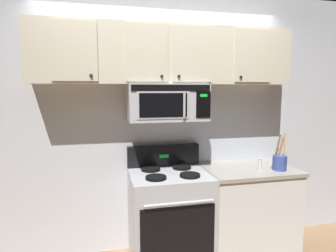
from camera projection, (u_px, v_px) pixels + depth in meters
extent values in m
cube|color=silver|center=(162.00, 122.00, 3.07)|extent=(5.20, 0.10, 2.70)
cube|color=#B7BABF|center=(170.00, 218.00, 2.83)|extent=(0.76, 0.64, 0.90)
cube|color=black|center=(178.00, 235.00, 2.51)|extent=(0.67, 0.01, 0.52)
cylinder|color=#B7BABF|center=(179.00, 203.00, 2.45)|extent=(0.61, 0.03, 0.03)
cube|color=black|center=(163.00, 155.00, 3.03)|extent=(0.76, 0.07, 0.22)
cube|color=#19D83F|center=(164.00, 156.00, 2.99)|extent=(0.10, 0.00, 0.04)
cylinder|color=black|center=(156.00, 178.00, 2.60)|extent=(0.19, 0.19, 0.02)
cylinder|color=black|center=(190.00, 175.00, 2.67)|extent=(0.19, 0.19, 0.02)
cylinder|color=black|center=(151.00, 169.00, 2.87)|extent=(0.19, 0.19, 0.02)
cylinder|color=black|center=(182.00, 167.00, 2.94)|extent=(0.19, 0.19, 0.02)
cube|color=#B7BABF|center=(167.00, 102.00, 2.80)|extent=(0.76, 0.39, 0.35)
cube|color=black|center=(172.00, 88.00, 2.59)|extent=(0.73, 0.01, 0.06)
cube|color=#B7BABF|center=(163.00, 105.00, 2.60)|extent=(0.49, 0.01, 0.25)
cube|color=black|center=(164.00, 105.00, 2.59)|extent=(0.44, 0.01, 0.22)
cube|color=black|center=(203.00, 105.00, 2.68)|extent=(0.14, 0.01, 0.25)
cube|color=#19D83F|center=(204.00, 95.00, 2.66)|extent=(0.07, 0.00, 0.03)
cylinder|color=#B7BABF|center=(184.00, 105.00, 2.61)|extent=(0.02, 0.02, 0.23)
cube|color=beige|center=(166.00, 55.00, 2.77)|extent=(2.50, 0.33, 0.55)
cube|color=beige|center=(74.00, 51.00, 2.42)|extent=(0.38, 0.01, 0.51)
sphere|color=black|center=(91.00, 75.00, 2.46)|extent=(0.03, 0.03, 0.03)
cube|color=beige|center=(147.00, 53.00, 2.56)|extent=(0.38, 0.01, 0.51)
sphere|color=black|center=(162.00, 76.00, 2.60)|extent=(0.03, 0.03, 0.03)
cube|color=beige|center=(192.00, 54.00, 2.66)|extent=(0.38, 0.01, 0.51)
sphere|color=black|center=(179.00, 76.00, 2.64)|extent=(0.03, 0.03, 0.03)
cube|color=beige|center=(253.00, 56.00, 2.79)|extent=(0.38, 0.01, 0.51)
sphere|color=black|center=(241.00, 77.00, 2.78)|extent=(0.03, 0.03, 0.03)
cube|color=silver|center=(247.00, 211.00, 3.02)|extent=(0.90, 0.62, 0.86)
cube|color=#9E998E|center=(249.00, 169.00, 2.97)|extent=(0.93, 0.65, 0.03)
cylinder|color=#384C9E|center=(280.00, 163.00, 2.87)|extent=(0.14, 0.14, 0.15)
cylinder|color=silver|center=(278.00, 147.00, 2.89)|extent=(0.02, 0.09, 0.29)
cylinder|color=#BCBCC1|center=(280.00, 151.00, 2.87)|extent=(0.05, 0.08, 0.24)
cylinder|color=olive|center=(280.00, 150.00, 2.86)|extent=(0.08, 0.03, 0.26)
cylinder|color=#A87A47|center=(277.00, 148.00, 2.85)|extent=(0.02, 0.10, 0.29)
cylinder|color=tan|center=(284.00, 148.00, 2.84)|extent=(0.03, 0.05, 0.29)
cylinder|color=white|center=(260.00, 165.00, 2.87)|extent=(0.04, 0.04, 0.10)
cylinder|color=#B7BABF|center=(260.00, 159.00, 2.87)|extent=(0.03, 0.03, 0.02)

